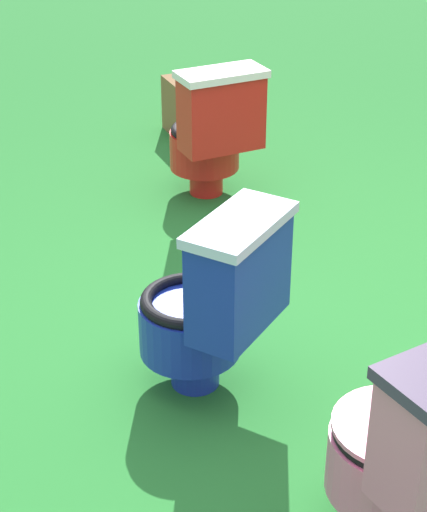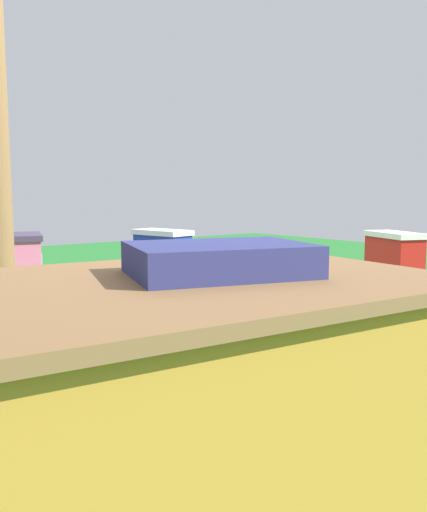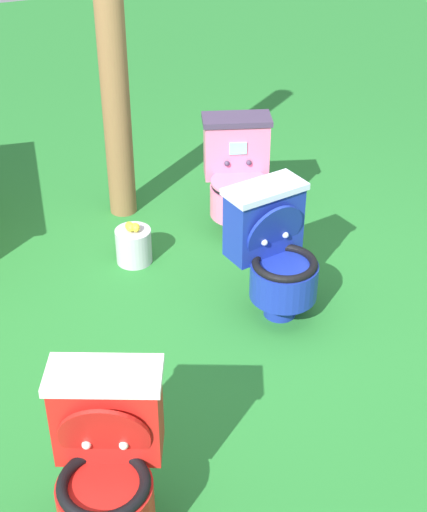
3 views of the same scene
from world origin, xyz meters
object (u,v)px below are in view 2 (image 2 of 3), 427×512
toilet_pink (44,288)px  vendor_table (152,435)px  toilet_blue (173,277)px  lemon_bucket (123,347)px  toilet_red (406,283)px

toilet_pink → vendor_table: 2.33m
toilet_blue → lemon_bucket: size_ratio=2.63×
toilet_pink → lemon_bucket: size_ratio=2.63×
toilet_pink → lemon_bucket: 0.81m
toilet_pink → vendor_table: size_ratio=0.47×
toilet_red → lemon_bucket: (1.84, -0.63, -0.26)m
toilet_blue → toilet_pink: (0.91, -0.16, -0.00)m
toilet_blue → toilet_red: (-1.10, 1.22, 0.00)m
toilet_pink → lemon_bucket: (-0.17, 0.76, -0.25)m
toilet_blue → toilet_pink: bearing=-111.7°
toilet_red → lemon_bucket: 1.96m
vendor_table → lemon_bucket: size_ratio=5.63×
toilet_blue → lemon_bucket: bearing=-62.7°
toilet_blue → vendor_table: vendor_table is taller
vendor_table → lemon_bucket: (-0.72, -1.51, -0.28)m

